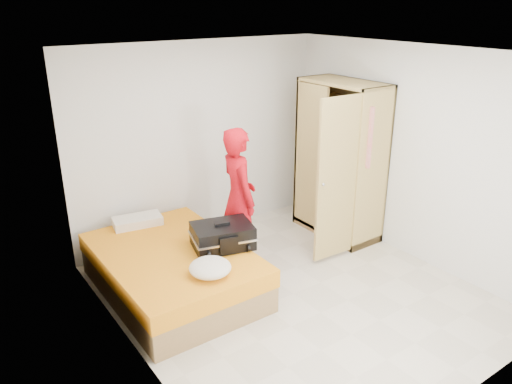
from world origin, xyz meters
TOP-DOWN VIEW (x-y plane):
  - room at (0.00, 0.00)m, footprint 4.00×4.02m
  - bed at (-1.05, 0.83)m, footprint 1.42×2.02m
  - wardrobe at (1.45, 0.86)m, footprint 1.17×1.20m
  - person at (-0.09, 0.96)m, footprint 0.52×0.69m
  - suitcase at (-0.54, 0.60)m, footprint 0.76×0.64m
  - round_cushion at (-0.97, 0.15)m, footprint 0.42×0.42m
  - pillow at (-1.09, 1.68)m, footprint 0.61×0.39m

SIDE VIEW (x-z plane):
  - bed at x=-1.05m, z-range 0.00..0.50m
  - pillow at x=-1.09m, z-range 0.50..0.60m
  - round_cushion at x=-0.97m, z-range 0.50..0.66m
  - suitcase at x=-0.54m, z-range 0.48..0.77m
  - person at x=-0.09m, z-range 0.00..1.71m
  - wardrobe at x=1.45m, z-range -0.05..2.05m
  - room at x=0.00m, z-range 0.00..2.60m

